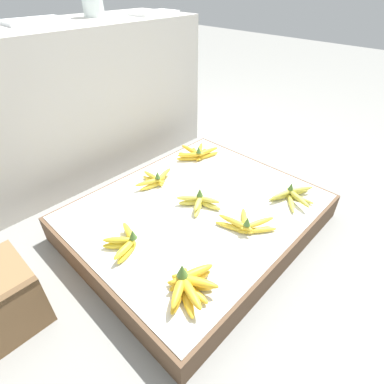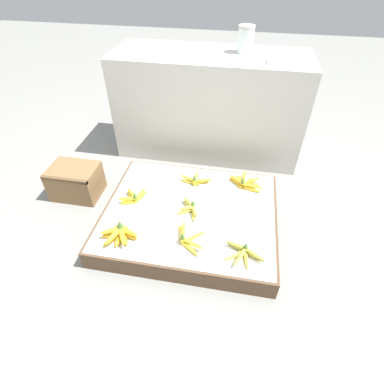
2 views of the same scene
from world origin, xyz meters
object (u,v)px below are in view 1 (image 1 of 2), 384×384
(banana_bunch_back_midleft, at_px, (156,179))
(banana_bunch_middle_midleft, at_px, (199,202))
(banana_bunch_back_midright, at_px, (197,154))
(banana_bunch_front_midleft, at_px, (246,224))
(banana_bunch_front_midright, at_px, (292,195))
(foam_tray_white, at_px, (154,13))
(banana_bunch_front_left, at_px, (188,285))
(banana_bunch_middle_left, at_px, (125,242))

(banana_bunch_back_midleft, bearing_deg, banana_bunch_middle_midleft, -87.17)
(banana_bunch_back_midright, bearing_deg, banana_bunch_front_midleft, -118.22)
(banana_bunch_front_midright, relative_size, banana_bunch_middle_midleft, 1.20)
(banana_bunch_back_midright, relative_size, foam_tray_white, 0.92)
(banana_bunch_back_midleft, relative_size, banana_bunch_back_midright, 0.97)
(banana_bunch_front_left, xyz_separation_m, banana_bunch_middle_midleft, (0.36, 0.28, -0.00))
(foam_tray_white, bearing_deg, banana_bunch_middle_left, -138.17)
(banana_bunch_middle_midleft, height_order, banana_bunch_back_midright, same)
(banana_bunch_middle_midleft, height_order, foam_tray_white, foam_tray_white)
(banana_bunch_back_midleft, bearing_deg, banana_bunch_front_left, -121.32)
(banana_bunch_front_midright, bearing_deg, foam_tray_white, 81.96)
(banana_bunch_front_midleft, height_order, banana_bunch_back_midleft, banana_bunch_front_midleft)
(banana_bunch_middle_left, xyz_separation_m, banana_bunch_back_midleft, (0.37, 0.25, -0.00))
(banana_bunch_front_left, distance_m, banana_bunch_middle_left, 0.32)
(banana_bunch_front_left, height_order, banana_bunch_front_midleft, banana_bunch_front_left)
(banana_bunch_front_midright, height_order, banana_bunch_middle_midleft, banana_bunch_middle_midleft)
(banana_bunch_front_midright, distance_m, banana_bunch_back_midright, 0.59)
(banana_bunch_front_midleft, relative_size, foam_tray_white, 0.85)
(banana_bunch_back_midleft, bearing_deg, banana_bunch_front_midleft, -85.37)
(foam_tray_white, bearing_deg, banana_bunch_front_left, -127.87)
(banana_bunch_back_midleft, height_order, banana_bunch_back_midright, banana_bunch_back_midright)
(banana_bunch_front_midleft, height_order, foam_tray_white, foam_tray_white)
(banana_bunch_front_midright, xyz_separation_m, banana_bunch_middle_midleft, (-0.35, 0.28, 0.01))
(banana_bunch_middle_left, xyz_separation_m, banana_bunch_middle_midleft, (0.38, -0.04, -0.00))
(banana_bunch_front_left, bearing_deg, banana_bunch_middle_midleft, 37.94)
(banana_bunch_front_midright, height_order, foam_tray_white, foam_tray_white)
(banana_bunch_back_midleft, xyz_separation_m, banana_bunch_back_midright, (0.34, 0.03, -0.00))
(banana_bunch_middle_midleft, relative_size, foam_tray_white, 0.73)
(banana_bunch_front_midright, bearing_deg, banana_bunch_middle_left, 156.60)
(banana_bunch_front_midleft, bearing_deg, banana_bunch_front_midright, -6.81)
(banana_bunch_front_midright, height_order, banana_bunch_middle_left, banana_bunch_middle_left)
(banana_bunch_front_midright, height_order, banana_bunch_back_midright, banana_bunch_back_midright)
(banana_bunch_front_midleft, distance_m, banana_bunch_middle_left, 0.49)
(banana_bunch_middle_left, xyz_separation_m, banana_bunch_back_midright, (0.71, 0.28, -0.00))
(banana_bunch_back_midleft, distance_m, foam_tray_white, 1.00)
(banana_bunch_back_midleft, bearing_deg, banana_bunch_back_midright, 5.02)
(banana_bunch_middle_midleft, height_order, banana_bunch_back_midleft, banana_bunch_middle_midleft)
(banana_bunch_front_left, relative_size, banana_bunch_front_midleft, 1.02)
(banana_bunch_middle_left, xyz_separation_m, foam_tray_white, (0.89, 0.79, 0.65))
(banana_bunch_front_midleft, xyz_separation_m, banana_bunch_back_midright, (0.30, 0.55, 0.00))
(banana_bunch_front_left, xyz_separation_m, banana_bunch_back_midleft, (0.34, 0.56, -0.01))
(banana_bunch_back_midright, bearing_deg, banana_bunch_front_left, -139.00)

